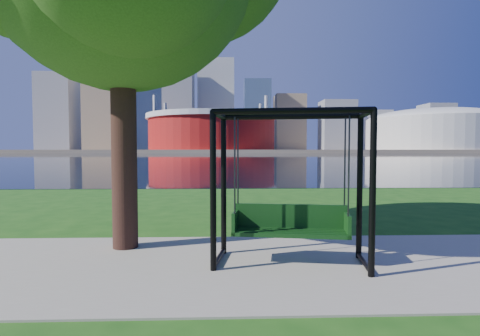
{
  "coord_description": "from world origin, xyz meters",
  "views": [
    {
      "loc": [
        -0.47,
        -6.75,
        1.97
      ],
      "look_at": [
        -0.23,
        0.0,
        1.64
      ],
      "focal_mm": 28.0,
      "sensor_mm": 36.0,
      "label": 1
    }
  ],
  "objects": [
    {
      "name": "ground",
      "position": [
        0.0,
        0.0,
        0.0
      ],
      "size": [
        900.0,
        900.0,
        0.0
      ],
      "primitive_type": "plane",
      "color": "#1E5114",
      "rests_on": "ground"
    },
    {
      "name": "path",
      "position": [
        0.0,
        -0.5,
        0.01
      ],
      "size": [
        120.0,
        4.0,
        0.03
      ],
      "primitive_type": "cube",
      "color": "#9E937F",
      "rests_on": "ground"
    },
    {
      "name": "river",
      "position": [
        0.0,
        102.0,
        0.01
      ],
      "size": [
        900.0,
        180.0,
        0.02
      ],
      "primitive_type": "cube",
      "color": "black",
      "rests_on": "ground"
    },
    {
      "name": "far_bank",
      "position": [
        0.0,
        306.0,
        1.0
      ],
      "size": [
        900.0,
        228.0,
        2.0
      ],
      "primitive_type": "cube",
      "color": "#937F60",
      "rests_on": "ground"
    },
    {
      "name": "stadium",
      "position": [
        -10.0,
        235.0,
        14.23
      ],
      "size": [
        83.0,
        83.0,
        32.0
      ],
      "color": "maroon",
      "rests_on": "far_bank"
    },
    {
      "name": "arena",
      "position": [
        135.0,
        235.0,
        15.87
      ],
      "size": [
        84.0,
        84.0,
        26.56
      ],
      "color": "beige",
      "rests_on": "far_bank"
    },
    {
      "name": "skyline",
      "position": [
        -4.27,
        319.39,
        35.89
      ],
      "size": [
        392.0,
        66.0,
        96.5
      ],
      "color": "gray",
      "rests_on": "far_bank"
    },
    {
      "name": "swing",
      "position": [
        0.6,
        -0.48,
        1.26
      ],
      "size": [
        2.7,
        1.49,
        2.62
      ],
      "rotation": [
        0.0,
        0.0,
        -0.16
      ],
      "color": "black",
      "rests_on": "ground"
    }
  ]
}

